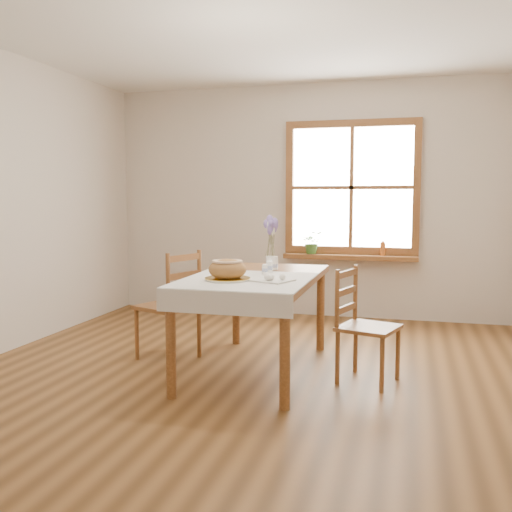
{
  "coord_description": "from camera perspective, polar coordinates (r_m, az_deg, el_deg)",
  "views": [
    {
      "loc": [
        1.14,
        -3.88,
        1.36
      ],
      "look_at": [
        0.0,
        0.3,
        0.9
      ],
      "focal_mm": 40.0,
      "sensor_mm": 36.0,
      "label": 1
    }
  ],
  "objects": [
    {
      "name": "room_walls",
      "position": [
        4.06,
        -1.13,
        10.96
      ],
      "size": [
        4.6,
        5.1,
        2.65
      ],
      "color": "beige",
      "rests_on": "ground"
    },
    {
      "name": "pepper_shaker",
      "position": [
        4.45,
        1.33,
        -1.05
      ],
      "size": [
        0.07,
        0.07,
        0.1
      ],
      "primitive_type": "cylinder",
      "rotation": [
        0.0,
        0.0,
        -0.37
      ],
      "color": "white",
      "rests_on": "table_linen"
    },
    {
      "name": "flower_vase",
      "position": [
        4.66,
        1.6,
        -0.8
      ],
      "size": [
        0.1,
        0.1,
        0.11
      ],
      "primitive_type": "cylinder",
      "rotation": [
        0.0,
        0.0,
        -0.04
      ],
      "color": "white",
      "rests_on": "dining_table"
    },
    {
      "name": "window_sill",
      "position": [
        6.35,
        9.36,
        -0.1
      ],
      "size": [
        1.46,
        0.2,
        0.05
      ],
      "color": "#915A2D",
      "rests_on": "ground"
    },
    {
      "name": "potted_plant",
      "position": [
        6.4,
        5.64,
        1.11
      ],
      "size": [
        0.3,
        0.31,
        0.2
      ],
      "primitive_type": "imported",
      "rotation": [
        0.0,
        0.0,
        0.34
      ],
      "color": "#3A6A2A",
      "rests_on": "window_sill"
    },
    {
      "name": "salt_shaker",
      "position": [
        4.34,
        0.89,
        -1.32
      ],
      "size": [
        0.05,
        0.05,
        0.08
      ],
      "primitive_type": "cylinder",
      "rotation": [
        0.0,
        0.0,
        0.06
      ],
      "color": "white",
      "rests_on": "table_linen"
    },
    {
      "name": "window",
      "position": [
        6.39,
        9.54,
        6.76
      ],
      "size": [
        1.46,
        0.08,
        1.46
      ],
      "color": "#915A2D",
      "rests_on": "ground"
    },
    {
      "name": "chair_right",
      "position": [
        4.25,
        11.2,
        -6.87
      ],
      "size": [
        0.51,
        0.49,
        0.84
      ],
      "primitive_type": null,
      "rotation": [
        0.0,
        0.0,
        1.27
      ],
      "color": "#915A2D",
      "rests_on": "ground"
    },
    {
      "name": "dining_table",
      "position": [
        4.39,
        -0.0,
        -3.05
      ],
      "size": [
        0.9,
        1.6,
        0.75
      ],
      "color": "#915A2D",
      "rests_on": "ground"
    },
    {
      "name": "amber_bottle",
      "position": [
        6.32,
        12.56,
        0.76
      ],
      "size": [
        0.07,
        0.07,
        0.16
      ],
      "primitive_type": "cylinder",
      "rotation": [
        0.0,
        0.0,
        -0.32
      ],
      "color": "#A5551E",
      "rests_on": "window_sill"
    },
    {
      "name": "lavender_bouquet",
      "position": [
        4.64,
        1.61,
        1.87
      ],
      "size": [
        0.17,
        0.17,
        0.33
      ],
      "primitive_type": null,
      "color": "#685394",
      "rests_on": "flower_vase"
    },
    {
      "name": "bread_loaf",
      "position": [
        4.05,
        -2.87,
        -1.15
      ],
      "size": [
        0.27,
        0.27,
        0.15
      ],
      "primitive_type": "ellipsoid",
      "color": "#AF7A3E",
      "rests_on": "bread_plate"
    },
    {
      "name": "table_linen",
      "position": [
        4.09,
        -1.12,
        -2.45
      ],
      "size": [
        0.91,
        0.99,
        0.01
      ],
      "primitive_type": "cube",
      "color": "silver",
      "rests_on": "dining_table"
    },
    {
      "name": "egg_napkin",
      "position": [
        4.02,
        1.57,
        -2.44
      ],
      "size": [
        0.33,
        0.31,
        0.01
      ],
      "primitive_type": "cube",
      "rotation": [
        0.0,
        0.0,
        -0.38
      ],
      "color": "silver",
      "rests_on": "table_linen"
    },
    {
      "name": "ground",
      "position": [
        4.27,
        -1.08,
        -12.52
      ],
      "size": [
        5.0,
        5.0,
        0.0
      ],
      "primitive_type": "plane",
      "color": "brown",
      "rests_on": "ground"
    },
    {
      "name": "eggs",
      "position": [
        4.02,
        1.57,
        -2.03
      ],
      "size": [
        0.26,
        0.25,
        0.05
      ],
      "primitive_type": null,
      "rotation": [
        0.0,
        0.0,
        -0.38
      ],
      "color": "white",
      "rests_on": "egg_napkin"
    },
    {
      "name": "bread_plate",
      "position": [
        4.07,
        -2.86,
        -2.31
      ],
      "size": [
        0.41,
        0.41,
        0.02
      ],
      "primitive_type": "cylinder",
      "rotation": [
        0.0,
        0.0,
        -0.35
      ],
      "color": "white",
      "rests_on": "table_linen"
    },
    {
      "name": "chair_left",
      "position": [
        4.82,
        -8.82,
        -4.83
      ],
      "size": [
        0.57,
        0.56,
        0.91
      ],
      "primitive_type": null,
      "rotation": [
        0.0,
        0.0,
        -1.94
      ],
      "color": "#915A2D",
      "rests_on": "ground"
    }
  ]
}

